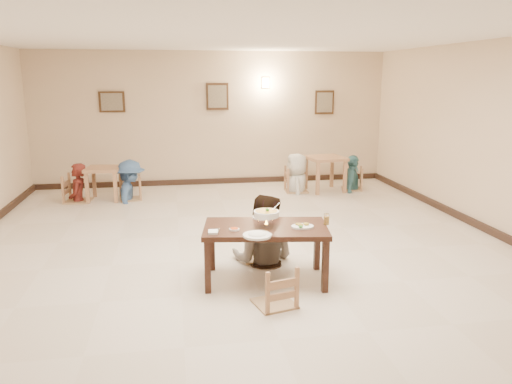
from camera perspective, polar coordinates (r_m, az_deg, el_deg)
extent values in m
plane|color=beige|center=(6.91, -1.24, -7.53)|extent=(10.00, 10.00, 0.00)
plane|color=white|center=(6.50, -1.38, 18.10)|extent=(10.00, 10.00, 0.00)
plane|color=beige|center=(11.48, -4.92, 8.33)|extent=(10.00, 0.00, 10.00)
plane|color=beige|center=(1.92, 21.63, -16.68)|extent=(10.00, 0.00, 10.00)
cube|color=black|center=(11.65, -4.77, 1.25)|extent=(8.00, 0.06, 0.12)
cube|color=black|center=(8.40, 26.75, -4.78)|extent=(0.06, 10.00, 0.12)
cube|color=#372214|center=(11.45, -16.15, 9.87)|extent=(0.55, 0.03, 0.45)
cube|color=gray|center=(11.43, -16.16, 9.87)|extent=(0.45, 0.01, 0.37)
cube|color=#372214|center=(11.42, -4.44, 10.83)|extent=(0.50, 0.03, 0.60)
cube|color=gray|center=(11.40, -4.43, 10.83)|extent=(0.41, 0.01, 0.49)
cube|color=#372214|center=(11.91, 7.83, 10.11)|extent=(0.45, 0.03, 0.55)
cube|color=gray|center=(11.90, 7.85, 10.11)|extent=(0.37, 0.01, 0.45)
cube|color=#FFD88C|center=(11.56, 1.10, 12.38)|extent=(0.16, 0.05, 0.22)
cube|color=#371C13|center=(5.96, 1.10, -4.22)|extent=(1.57, 1.04, 0.06)
cube|color=#371C13|center=(5.76, -5.57, -8.53)|extent=(0.07, 0.07, 0.63)
cube|color=#371C13|center=(5.81, 7.92, -8.42)|extent=(0.07, 0.07, 0.63)
cube|color=#371C13|center=(6.42, -5.06, -6.23)|extent=(0.07, 0.07, 0.63)
cube|color=#371C13|center=(6.46, 6.99, -6.15)|extent=(0.07, 0.07, 0.63)
cube|color=tan|center=(6.75, 0.60, -4.02)|extent=(0.46, 0.46, 0.05)
cube|color=tan|center=(5.42, 2.15, -8.85)|extent=(0.42, 0.42, 0.05)
imported|color=gray|center=(6.53, 0.87, -0.31)|extent=(1.09, 0.98, 1.84)
torus|color=silver|center=(5.91, 1.19, -2.81)|extent=(0.23, 0.23, 0.01)
cylinder|color=silver|center=(5.94, 1.19, -3.82)|extent=(0.06, 0.06, 0.03)
cone|color=#FFA526|center=(5.92, 1.19, -3.40)|extent=(0.03, 0.03, 0.05)
cylinder|color=white|center=(5.90, 1.19, -2.50)|extent=(0.30, 0.30, 0.07)
cylinder|color=#AE7720|center=(5.89, 1.20, -2.22)|extent=(0.26, 0.26, 0.02)
sphere|color=#2D7223|center=(5.88, 1.31, -2.06)|extent=(0.04, 0.04, 0.04)
cylinder|color=silver|center=(5.96, 2.19, -1.76)|extent=(0.14, 0.09, 0.10)
cylinder|color=silver|center=(5.99, 1.97, -3.22)|extent=(0.01, 0.01, 0.14)
cylinder|color=silver|center=(5.96, 0.22, -3.30)|extent=(0.01, 0.01, 0.14)
cylinder|color=silver|center=(5.82, 1.38, -3.69)|extent=(0.01, 0.01, 0.14)
cylinder|color=white|center=(6.28, 0.86, -2.94)|extent=(0.27, 0.27, 0.02)
ellipsoid|color=white|center=(6.28, 0.86, -2.88)|extent=(0.18, 0.15, 0.06)
cylinder|color=white|center=(5.58, 0.13, -4.98)|extent=(0.32, 0.32, 0.02)
ellipsoid|color=white|center=(5.58, 0.13, -4.90)|extent=(0.21, 0.18, 0.07)
cylinder|color=white|center=(5.93, 5.34, -3.97)|extent=(0.27, 0.27, 0.02)
sphere|color=#2D7223|center=(5.84, 5.13, -3.96)|extent=(0.05, 0.05, 0.05)
cylinder|color=white|center=(5.81, -2.50, -4.29)|extent=(0.12, 0.12, 0.02)
cylinder|color=#AD2700|center=(5.80, -2.50, -4.20)|extent=(0.09, 0.09, 0.01)
cube|color=white|center=(5.72, -4.94, -4.58)|extent=(0.12, 0.15, 0.03)
cube|color=silver|center=(5.79, -4.55, -4.39)|extent=(0.04, 0.15, 0.01)
cube|color=silver|center=(5.79, -4.28, -4.38)|extent=(0.04, 0.15, 0.01)
cylinder|color=white|center=(6.07, 8.06, -3.10)|extent=(0.07, 0.07, 0.13)
cylinder|color=gold|center=(6.07, 8.05, -3.22)|extent=(0.06, 0.06, 0.10)
cube|color=#B07C55|center=(10.42, -17.04, 2.55)|extent=(0.73, 0.73, 0.06)
cube|color=#B07C55|center=(10.29, -18.74, 0.41)|extent=(0.07, 0.07, 0.61)
cube|color=#B07C55|center=(10.16, -15.77, 0.46)|extent=(0.07, 0.07, 0.61)
cube|color=#B07C55|center=(10.81, -18.01, 1.04)|extent=(0.07, 0.07, 0.61)
cube|color=#B07C55|center=(10.69, -15.17, 1.10)|extent=(0.07, 0.07, 0.61)
cube|color=#B07C55|center=(10.87, 7.96, 3.86)|extent=(0.85, 0.85, 0.06)
cube|color=#B07C55|center=(10.52, 7.08, 1.50)|extent=(0.07, 0.07, 0.69)
cube|color=#B07C55|center=(10.79, 10.13, 1.69)|extent=(0.07, 0.07, 0.69)
cube|color=#B07C55|center=(11.08, 5.73, 2.12)|extent=(0.07, 0.07, 0.69)
cube|color=#B07C55|center=(11.35, 8.67, 2.29)|extent=(0.07, 0.07, 0.69)
cube|color=tan|center=(10.46, -19.80, 1.47)|extent=(0.48, 0.48, 0.05)
cube|color=tan|center=(10.35, -14.21, 1.36)|extent=(0.42, 0.42, 0.05)
cube|color=tan|center=(10.76, 4.68, 2.47)|extent=(0.48, 0.48, 0.05)
cube|color=tan|center=(11.14, 10.96, 2.43)|extent=(0.44, 0.44, 0.05)
imported|color=#5C1D18|center=(10.41, -19.92, 3.08)|extent=(0.37, 0.56, 1.54)
imported|color=#4970A6|center=(10.28, -14.33, 3.56)|extent=(0.64, 1.07, 1.62)
imported|color=silver|center=(10.70, 4.71, 4.41)|extent=(0.64, 0.88, 1.67)
imported|color=teal|center=(11.09, 11.04, 4.15)|extent=(0.72, 0.97, 1.53)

